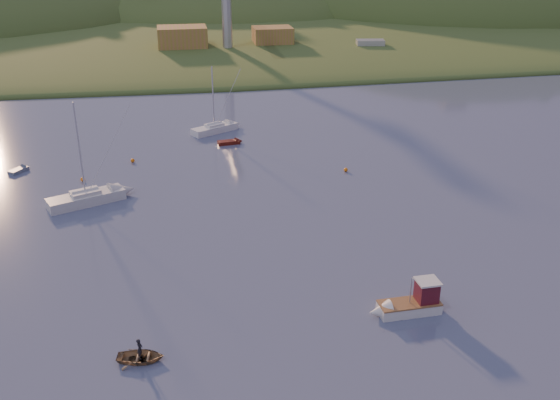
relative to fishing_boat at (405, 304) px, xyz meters
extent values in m
cube|color=#324D1E|center=(-5.18, 213.59, -0.82)|extent=(620.00, 220.00, 1.50)
ellipsoid|color=#324D1E|center=(-5.18, 148.59, -0.82)|extent=(640.00, 150.00, 7.00)
ellipsoid|color=#324D1E|center=(4.82, 193.59, -0.82)|extent=(140.00, 120.00, 36.00)
ellipsoid|color=#324D1E|center=(89.82, 178.59, -0.82)|extent=(150.00, 130.00, 60.00)
cube|color=slate|center=(-0.18, 105.59, 0.38)|extent=(42.00, 16.00, 2.40)
cube|color=olive|center=(-13.18, 106.59, 3.98)|extent=(11.00, 8.00, 4.80)
cube|color=olive|center=(7.82, 107.59, 3.58)|extent=(9.00, 7.00, 4.00)
cylinder|color=#B7B7BC|center=(-3.18, 103.59, 10.58)|extent=(2.20, 2.20, 18.00)
cube|color=silver|center=(0.38, 0.01, -0.37)|extent=(5.01, 1.95, 0.89)
cone|color=silver|center=(-2.10, -0.07, -0.37)|extent=(1.79, 1.84, 1.78)
cube|color=brown|center=(0.38, 0.01, 0.09)|extent=(5.01, 2.00, 0.12)
cube|color=#4F121D|center=(1.76, 0.06, 0.96)|extent=(1.63, 1.54, 1.78)
cube|color=silver|center=(1.76, 0.06, 1.90)|extent=(1.84, 1.74, 0.15)
cylinder|color=silver|center=(0.38, 0.01, 1.26)|extent=(0.10, 0.10, 2.38)
cube|color=silver|center=(-27.07, 26.60, -0.25)|extent=(8.63, 5.52, 1.14)
cube|color=silver|center=(-27.07, 26.60, 0.37)|extent=(3.60, 2.93, 0.73)
cylinder|color=silver|center=(-27.07, 26.60, 5.52)|extent=(0.18, 0.18, 10.39)
cylinder|color=silver|center=(-27.07, 26.60, 0.62)|extent=(3.11, 1.40, 0.12)
cylinder|color=silver|center=(-27.07, 26.60, 0.72)|extent=(2.82, 1.46, 0.36)
cube|color=silver|center=(-10.88, 49.96, -0.33)|extent=(7.21, 5.36, 0.97)
cube|color=silver|center=(-10.88, 49.96, 0.20)|extent=(3.10, 2.70, 0.62)
cylinder|color=silver|center=(-10.88, 49.96, 4.58)|extent=(0.18, 0.18, 8.86)
cylinder|color=silver|center=(-10.88, 49.96, 0.45)|extent=(2.52, 1.51, 0.12)
cylinder|color=silver|center=(-10.88, 49.96, 0.55)|extent=(2.33, 1.54, 0.36)
imported|color=olive|center=(-20.56, -2.28, -0.48)|extent=(3.66, 2.87, 0.69)
imported|color=black|center=(-20.56, -2.28, -0.02)|extent=(0.47, 0.63, 1.60)
cube|color=#4F130B|center=(-9.39, 44.14, -0.57)|extent=(3.18, 1.62, 0.51)
cone|color=#4F130B|center=(-7.89, 44.35, -0.57)|extent=(1.22, 1.35, 1.22)
cube|color=slate|center=(-36.42, 38.05, -0.60)|extent=(2.35, 2.68, 0.45)
cone|color=slate|center=(-35.70, 39.06, -0.60)|extent=(1.40, 1.35, 1.10)
cube|color=slate|center=(29.82, 101.59, 0.14)|extent=(15.51, 7.55, 1.91)
cube|color=#B7B7BC|center=(29.82, 101.59, 1.73)|extent=(6.79, 4.14, 2.55)
sphere|color=orange|center=(3.94, 30.86, -0.57)|extent=(0.50, 0.50, 0.50)
sphere|color=orange|center=(-28.19, 33.47, -0.57)|extent=(0.50, 0.50, 0.50)
sphere|color=orange|center=(-22.46, 39.07, -0.57)|extent=(0.50, 0.50, 0.50)
camera|label=1|loc=(-17.27, -39.33, 27.64)|focal=40.00mm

